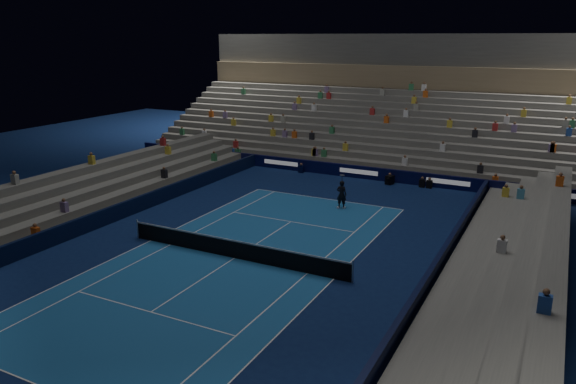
% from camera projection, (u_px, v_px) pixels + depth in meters
% --- Properties ---
extents(ground, '(90.00, 90.00, 0.00)m').
position_uv_depth(ground, '(235.00, 258.00, 27.90)').
color(ground, '#0B1A46').
rests_on(ground, ground).
extents(court_surface, '(10.97, 23.77, 0.01)m').
position_uv_depth(court_surface, '(235.00, 258.00, 27.89)').
color(court_surface, '#1A5393').
rests_on(court_surface, ground).
extents(sponsor_barrier_far, '(44.00, 0.25, 1.00)m').
position_uv_depth(sponsor_barrier_far, '(359.00, 172.00, 43.60)').
color(sponsor_barrier_far, black).
rests_on(sponsor_barrier_far, ground).
extents(sponsor_barrier_east, '(0.25, 37.00, 1.00)m').
position_uv_depth(sponsor_barrier_east, '(425.00, 287.00, 23.51)').
color(sponsor_barrier_east, black).
rests_on(sponsor_barrier_east, ground).
extents(sponsor_barrier_west, '(0.25, 37.00, 1.00)m').
position_uv_depth(sponsor_barrier_west, '(95.00, 221.00, 32.00)').
color(sponsor_barrier_west, black).
rests_on(sponsor_barrier_west, ground).
extents(grandstand_main, '(44.00, 15.20, 11.20)m').
position_uv_depth(grandstand_main, '(395.00, 121.00, 50.86)').
color(grandstand_main, '#61605C').
rests_on(grandstand_main, ground).
extents(grandstand_east, '(5.00, 37.00, 2.50)m').
position_uv_depth(grandstand_east, '(512.00, 295.00, 21.88)').
color(grandstand_east, slate).
rests_on(grandstand_east, ground).
extents(grandstand_west, '(5.00, 37.00, 2.50)m').
position_uv_depth(grandstand_west, '(52.00, 206.00, 33.41)').
color(grandstand_west, '#62625D').
rests_on(grandstand_west, ground).
extents(tennis_net, '(12.90, 0.10, 1.10)m').
position_uv_depth(tennis_net, '(234.00, 249.00, 27.76)').
color(tennis_net, '#B2B2B7').
rests_on(tennis_net, ground).
extents(tennis_player, '(0.70, 0.47, 1.88)m').
position_uv_depth(tennis_player, '(342.00, 195.00, 35.76)').
color(tennis_player, black).
rests_on(tennis_player, ground).
extents(broadcast_camera, '(0.64, 1.04, 0.68)m').
position_uv_depth(broadcast_camera, '(390.00, 180.00, 41.79)').
color(broadcast_camera, black).
rests_on(broadcast_camera, ground).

